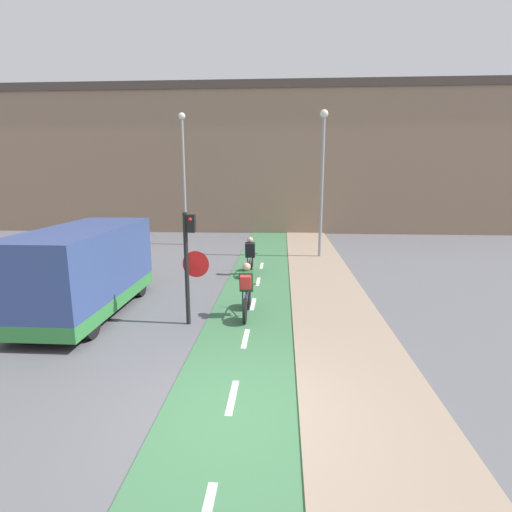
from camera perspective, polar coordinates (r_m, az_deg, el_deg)
The scene contains 10 objects.
ground_plane at distance 6.91m, azimuth -3.94°, elevation -21.76°, with size 120.00×120.00×0.00m, color #5B5B60.
bike_lane at distance 6.91m, azimuth -3.93°, elevation -21.67°, with size 2.26×60.00×0.02m.
sidewalk_strip at distance 7.01m, azimuth 16.76°, elevation -21.47°, with size 2.40×60.00×0.05m.
building_row_background at distance 28.11m, azimuth 2.11°, elevation 13.53°, with size 60.00×5.20×9.34m.
traffic_light_pole at distance 10.06m, azimuth -9.45°, elevation 0.02°, with size 0.67×0.25×2.88m.
street_lamp_far at distance 21.74m, azimuth -10.31°, elevation 12.55°, with size 0.36×0.36×6.84m.
street_lamp_sidewalk at distance 18.30m, azimuth 9.46°, elevation 12.18°, with size 0.36×0.36×6.50m.
cyclist_near at distance 10.72m, azimuth -1.36°, elevation -5.05°, with size 0.46×1.78×1.49m.
cyclist_far at distance 15.10m, azimuth -0.83°, elevation -0.27°, with size 0.46×1.73×1.47m.
van at distance 11.80m, azimuth -23.30°, elevation -2.13°, with size 2.02×5.12×2.38m.
Camera 1 is at (0.81, -5.70, 3.81)m, focal length 28.00 mm.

